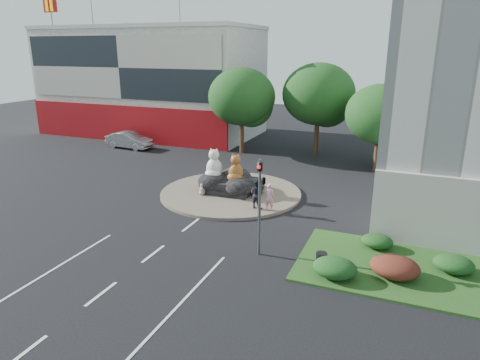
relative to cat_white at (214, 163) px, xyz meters
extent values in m
plane|color=black|center=(1.18, -9.78, -2.22)|extent=(120.00, 120.00, 0.00)
cylinder|color=brown|center=(1.18, 0.22, -2.12)|extent=(10.00, 10.00, 0.20)
cube|color=silver|center=(-16.82, 18.22, 3.78)|extent=(25.00, 12.00, 12.00)
cube|color=maroon|center=(-16.82, 12.17, -0.22)|extent=(25.00, 0.30, 4.00)
cube|color=#B2AD9E|center=(-16.82, 12.12, 5.78)|extent=(24.00, 0.15, 6.50)
cube|color=silver|center=(-16.82, 18.22, 9.98)|extent=(25.20, 12.20, 0.40)
cylinder|color=#595B60|center=(-24.82, 18.22, 12.18)|extent=(0.10, 0.10, 4.00)
cylinder|color=#595B60|center=(-13.82, 20.22, 12.68)|extent=(0.10, 0.10, 5.00)
cube|color=maroon|center=(-27.32, 14.22, 12.38)|extent=(1.80, 0.25, 1.40)
cube|color=#1A4517|center=(13.18, -6.78, -2.16)|extent=(10.00, 6.00, 0.12)
cylinder|color=#382314|center=(-2.82, 12.22, -0.35)|extent=(0.44, 0.44, 3.74)
ellipsoid|color=#113515|center=(-2.82, 12.22, 3.31)|extent=(6.46, 6.46, 5.49)
sphere|color=#113515|center=(-2.02, 12.72, 2.46)|extent=(4.25, 4.25, 4.25)
sphere|color=#113515|center=(-3.52, 11.92, 2.71)|extent=(3.74, 3.74, 3.74)
cylinder|color=#382314|center=(4.18, 14.22, -0.24)|extent=(0.44, 0.44, 3.96)
ellipsoid|color=#113515|center=(4.18, 14.22, 3.63)|extent=(6.84, 6.84, 5.81)
sphere|color=#113515|center=(4.98, 14.72, 2.73)|extent=(4.50, 4.50, 4.50)
sphere|color=#113515|center=(3.48, 13.92, 3.00)|extent=(3.96, 3.96, 3.96)
cylinder|color=#382314|center=(10.18, 10.22, -0.57)|extent=(0.44, 0.44, 3.30)
ellipsoid|color=#113515|center=(10.18, 10.22, 2.66)|extent=(5.70, 5.70, 4.84)
sphere|color=#113515|center=(10.98, 10.72, 1.91)|extent=(3.75, 3.75, 3.75)
sphere|color=#113515|center=(9.48, 9.92, 2.13)|extent=(3.30, 3.30, 3.30)
ellipsoid|color=#113515|center=(10.18, -8.78, -1.65)|extent=(2.00, 1.60, 0.90)
ellipsoid|color=#482013|center=(12.68, -7.78, -1.60)|extent=(2.20, 1.76, 0.99)
ellipsoid|color=#113515|center=(15.18, -6.28, -1.69)|extent=(1.80, 1.44, 0.81)
ellipsoid|color=#113515|center=(11.68, -4.98, -1.74)|extent=(1.60, 1.28, 0.72)
cylinder|color=#595B60|center=(6.18, -7.78, 0.28)|extent=(0.14, 0.14, 5.00)
imported|color=black|center=(6.18, -7.78, 1.98)|extent=(0.21, 0.26, 1.30)
imported|color=black|center=(6.38, -7.78, 1.78)|extent=(0.26, 1.24, 0.50)
sphere|color=red|center=(6.18, -7.96, 2.43)|extent=(0.18, 0.18, 0.18)
cylinder|color=#595B60|center=(14.18, -1.78, 1.78)|extent=(0.18, 0.18, 8.00)
cylinder|color=#595B60|center=(13.18, -1.78, 5.78)|extent=(2.00, 0.12, 0.12)
cube|color=silver|center=(12.18, -1.78, 5.68)|extent=(0.50, 0.22, 0.12)
imported|color=pink|center=(4.85, -2.18, -1.13)|extent=(0.65, 0.44, 1.77)
imported|color=black|center=(3.99, -2.13, -1.06)|extent=(1.10, 0.96, 1.91)
imported|color=#979A9E|center=(-14.38, 9.67, -1.37)|extent=(5.27, 2.19, 1.70)
cylinder|color=black|center=(9.42, -8.12, -1.73)|extent=(0.64, 0.64, 0.73)
camera|label=1|loc=(12.70, -26.34, 7.86)|focal=32.00mm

